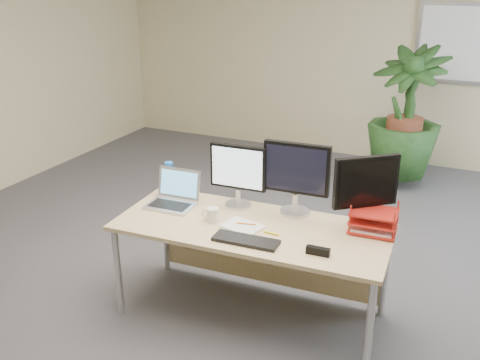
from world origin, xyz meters
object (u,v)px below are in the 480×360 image
at_px(monitor_right, 296,174).
at_px(laptop, 174,196).
at_px(desk, 256,239).
at_px(monitor_left, 238,172).
at_px(floor_plant, 405,123).

relative_size(monitor_right, laptop, 1.48).
relative_size(desk, laptop, 5.36).
bearing_deg(monitor_left, floor_plant, 74.12).
relative_size(monitor_left, laptop, 1.32).
xyz_separation_m(monitor_right, laptop, (-0.88, -0.21, -0.24)).
distance_m(floor_plant, monitor_right, 2.76).
bearing_deg(desk, monitor_right, 45.09).
distance_m(monitor_left, monitor_right, 0.43).
relative_size(desk, monitor_left, 4.05).
bearing_deg(floor_plant, laptop, -112.96).
distance_m(floor_plant, laptop, 3.19).
height_order(monitor_right, laptop, monitor_right).
height_order(desk, monitor_left, monitor_left).
bearing_deg(monitor_left, laptop, -160.54).
relative_size(floor_plant, monitor_left, 3.19).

